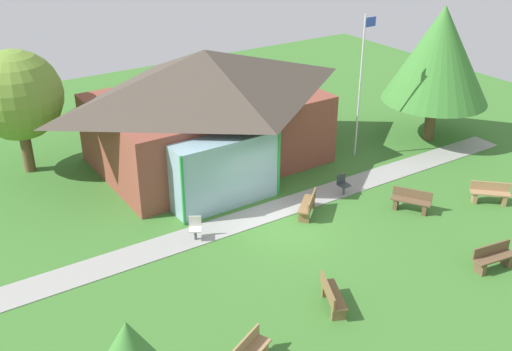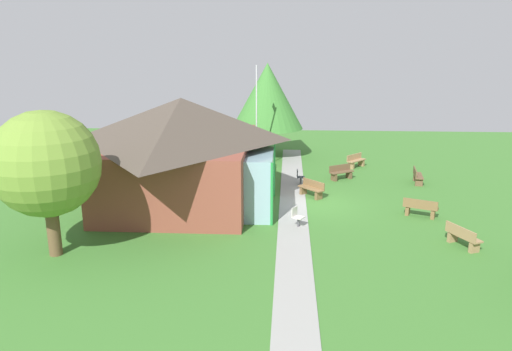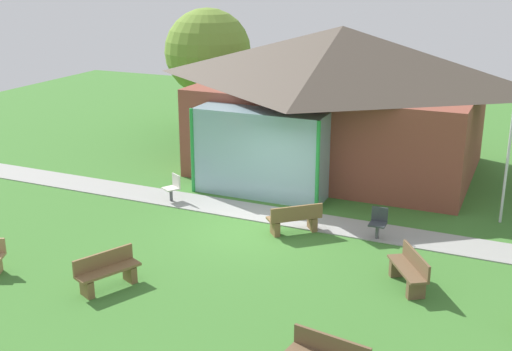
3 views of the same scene
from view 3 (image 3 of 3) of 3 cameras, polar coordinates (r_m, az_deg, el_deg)
name	(u,v)px [view 3 (image 3 of 3)]	position (r m, az deg, el deg)	size (l,w,h in m)	color
ground_plane	(255,228)	(18.37, -0.11, -4.60)	(44.00, 44.00, 0.00)	#3D752D
pavilion	(337,97)	(23.25, 7.15, 6.88)	(10.38, 8.34, 5.07)	brown
footpath	(269,214)	(19.28, 1.18, -3.44)	(25.58, 1.30, 0.03)	#999993
bench_front_center	(107,272)	(15.33, -12.92, -8.23)	(1.02, 1.55, 0.84)	brown
bench_rear_near_path	(295,219)	(17.90, 3.41, -3.86)	(1.41, 1.33, 0.84)	brown
bench_mid_right	(409,271)	(15.41, 13.31, -8.12)	(1.18, 1.50, 0.84)	brown
patio_chair_west	(173,189)	(20.41, -7.32, -1.16)	(0.60, 0.60, 0.86)	beige
patio_chair_lawn_spare	(378,224)	(17.82, 10.66, -4.22)	(0.45, 0.45, 0.86)	#33383D
tree_behind_pavilion_left	(208,52)	(28.97, -4.24, 10.72)	(3.78, 3.78, 5.33)	brown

